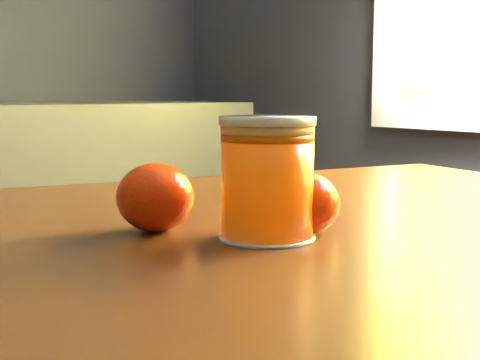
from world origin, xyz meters
TOP-DOWN VIEW (x-y plane):
  - table at (0.77, 0.09)m, footprint 1.19×0.93m
  - juice_glass at (0.75, 0.04)m, footprint 0.09×0.09m
  - orange_front at (0.68, 0.13)m, footprint 0.08×0.08m
  - orange_back at (0.79, 0.04)m, footprint 0.08×0.08m

SIDE VIEW (x-z plane):
  - table at x=0.77m, z-range 0.30..1.10m
  - orange_back at x=0.79m, z-range 0.80..0.86m
  - orange_front at x=0.68m, z-range 0.80..0.87m
  - juice_glass at x=0.75m, z-range 0.80..0.91m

